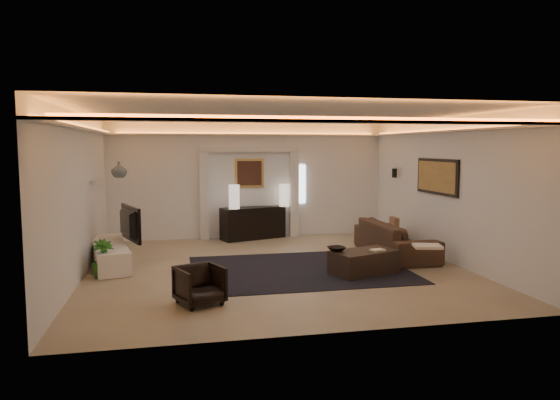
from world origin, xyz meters
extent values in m
plane|color=tan|center=(0.00, 0.00, 0.00)|extent=(7.00, 7.00, 0.00)
plane|color=white|center=(0.00, 0.00, 2.90)|extent=(7.00, 7.00, 0.00)
plane|color=white|center=(0.00, 3.50, 1.45)|extent=(7.00, 0.00, 7.00)
plane|color=white|center=(0.00, -3.50, 1.45)|extent=(7.00, 0.00, 7.00)
plane|color=white|center=(-3.50, 0.00, 1.45)|extent=(0.00, 7.00, 7.00)
plane|color=white|center=(3.50, 0.00, 1.45)|extent=(0.00, 7.00, 7.00)
cube|color=silver|center=(0.00, 0.00, 2.62)|extent=(7.00, 7.00, 0.04)
cube|color=white|center=(1.35, 3.48, 1.35)|extent=(0.25, 0.03, 1.00)
cube|color=black|center=(0.40, -0.20, 0.01)|extent=(4.00, 3.00, 0.01)
cube|color=silver|center=(-1.15, 3.40, 1.10)|extent=(0.22, 0.20, 2.20)
cube|color=silver|center=(1.15, 3.40, 1.10)|extent=(0.22, 0.20, 2.20)
cube|color=silver|center=(0.00, 3.40, 2.25)|extent=(2.52, 0.20, 0.12)
cube|color=tan|center=(0.00, 3.47, 1.65)|extent=(0.74, 0.04, 0.74)
cube|color=#4C2D1E|center=(0.00, 3.44, 1.65)|extent=(0.62, 0.02, 0.62)
cube|color=black|center=(3.47, 0.30, 1.70)|extent=(0.04, 1.64, 0.74)
cube|color=tan|center=(3.44, 0.30, 1.70)|extent=(0.02, 1.50, 0.62)
cylinder|color=black|center=(3.38, 2.20, 1.68)|extent=(0.12, 0.12, 0.22)
cube|color=silver|center=(-3.44, 1.40, 1.65)|extent=(0.10, 0.55, 0.04)
cube|color=black|center=(0.05, 3.25, 0.40)|extent=(1.70, 0.99, 0.81)
cylinder|color=beige|center=(-0.45, 3.00, 1.09)|extent=(0.32, 0.32, 0.59)
cylinder|color=#F1E6C5|center=(0.86, 3.25, 1.09)|extent=(0.27, 0.27, 0.56)
cube|color=white|center=(-3.15, 0.92, 0.23)|extent=(1.02, 2.37, 0.43)
imported|color=black|center=(-2.86, 1.08, 0.80)|extent=(1.20, 0.56, 0.70)
cylinder|color=#3A2C1D|center=(-2.86, 2.07, 0.64)|extent=(0.14, 0.14, 0.36)
imported|color=slate|center=(-3.00, 1.80, 1.84)|extent=(0.36, 0.36, 0.33)
imported|color=#276619|center=(-3.15, -0.04, 0.34)|extent=(0.49, 0.49, 0.67)
imported|color=#5C2D1E|center=(2.72, 0.63, 0.36)|extent=(2.47, 0.97, 0.72)
cube|color=silver|center=(2.52, -1.16, 0.55)|extent=(0.55, 0.49, 0.05)
cube|color=#956A48|center=(2.97, 1.25, 0.55)|extent=(0.15, 0.38, 0.37)
cube|color=black|center=(1.50, -0.73, 0.20)|extent=(1.35, 1.01, 0.45)
imported|color=black|center=(0.99, -0.66, 0.45)|extent=(0.37, 0.37, 0.08)
cube|color=beige|center=(1.72, -0.80, 0.42)|extent=(0.28, 0.23, 0.03)
imported|color=black|center=(-1.54, -1.98, 0.29)|extent=(0.81, 0.82, 0.58)
camera|label=1|loc=(-1.88, -9.41, 2.31)|focal=32.82mm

